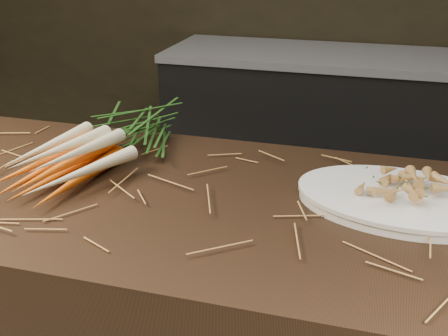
# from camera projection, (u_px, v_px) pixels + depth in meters

# --- Properties ---
(back_counter) EXTENTS (1.82, 0.62, 0.84)m
(back_counter) POSITION_uv_depth(u_px,v_px,m) (338.00, 131.00, 3.01)
(back_counter) COLOR black
(back_counter) RESTS_ON ground
(straw_bedding) EXTENTS (1.40, 0.60, 0.02)m
(straw_bedding) POSITION_uv_depth(u_px,v_px,m) (133.00, 183.00, 1.23)
(straw_bedding) COLOR olive
(straw_bedding) RESTS_ON main_counter
(root_veg_bunch) EXTENTS (0.27, 0.60, 0.11)m
(root_veg_bunch) POSITION_uv_depth(u_px,v_px,m) (107.00, 140.00, 1.36)
(root_veg_bunch) COLOR orange
(root_veg_bunch) RESTS_ON main_counter
(serving_platter) EXTENTS (0.45, 0.32, 0.02)m
(serving_platter) POSITION_uv_depth(u_px,v_px,m) (401.00, 201.00, 1.15)
(serving_platter) COLOR white
(serving_platter) RESTS_ON main_counter
(roasted_veg_heap) EXTENTS (0.22, 0.17, 0.05)m
(roasted_veg_heap) POSITION_uv_depth(u_px,v_px,m) (403.00, 186.00, 1.13)
(roasted_veg_heap) COLOR #9E6630
(roasted_veg_heap) RESTS_ON serving_platter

